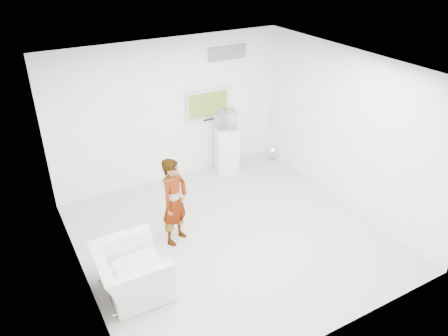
{
  "coord_description": "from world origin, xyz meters",
  "views": [
    {
      "loc": [
        -3.18,
        -5.37,
        4.74
      ],
      "look_at": [
        0.2,
        0.6,
        1.04
      ],
      "focal_mm": 35.0,
      "sensor_mm": 36.0,
      "label": 1
    }
  ],
  "objects_px": {
    "armchair": "(131,271)",
    "floor_uplight": "(272,155)",
    "pedestal": "(227,149)",
    "tv": "(208,104)",
    "person": "(175,202)"
  },
  "relations": [
    {
      "from": "tv",
      "to": "floor_uplight",
      "type": "relative_size",
      "value": 3.56
    },
    {
      "from": "tv",
      "to": "pedestal",
      "type": "relative_size",
      "value": 0.94
    },
    {
      "from": "tv",
      "to": "pedestal",
      "type": "bearing_deg",
      "value": -47.19
    },
    {
      "from": "person",
      "to": "floor_uplight",
      "type": "height_order",
      "value": "person"
    },
    {
      "from": "armchair",
      "to": "pedestal",
      "type": "height_order",
      "value": "pedestal"
    },
    {
      "from": "person",
      "to": "pedestal",
      "type": "distance_m",
      "value": 2.69
    },
    {
      "from": "person",
      "to": "armchair",
      "type": "relative_size",
      "value": 1.41
    },
    {
      "from": "armchair",
      "to": "floor_uplight",
      "type": "distance_m",
      "value": 4.95
    },
    {
      "from": "armchair",
      "to": "floor_uplight",
      "type": "xyz_separation_m",
      "value": [
        4.28,
        2.48,
        -0.22
      ]
    },
    {
      "from": "armchair",
      "to": "pedestal",
      "type": "xyz_separation_m",
      "value": [
        3.09,
        2.56,
        0.17
      ]
    },
    {
      "from": "pedestal",
      "to": "floor_uplight",
      "type": "bearing_deg",
      "value": -3.97
    },
    {
      "from": "pedestal",
      "to": "floor_uplight",
      "type": "distance_m",
      "value": 1.26
    },
    {
      "from": "floor_uplight",
      "to": "person",
      "type": "bearing_deg",
      "value": -152.48
    },
    {
      "from": "tv",
      "to": "floor_uplight",
      "type": "bearing_deg",
      "value": -15.09
    },
    {
      "from": "floor_uplight",
      "to": "armchair",
      "type": "bearing_deg",
      "value": -149.93
    }
  ]
}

